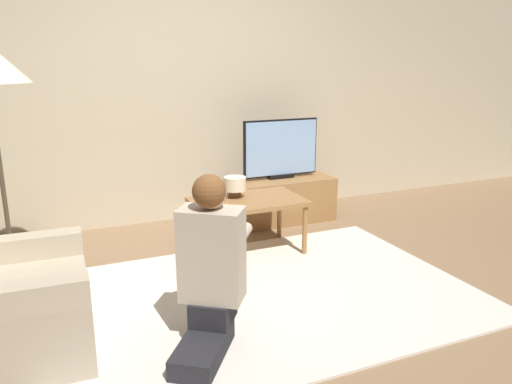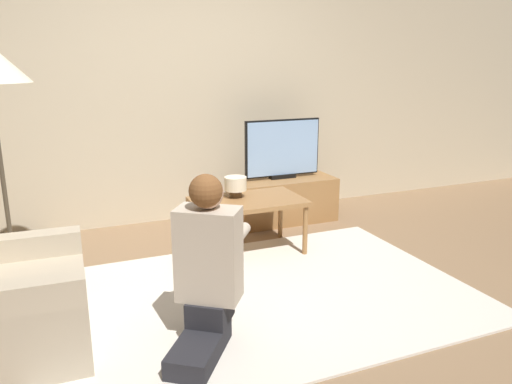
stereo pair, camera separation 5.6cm
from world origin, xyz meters
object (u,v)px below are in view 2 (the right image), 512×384
person_kneeling (208,265)px  tv (283,149)px  coffee_table (248,205)px  table_lamp (236,185)px  armchair (5,304)px

person_kneeling → tv: bearing=-90.0°
coffee_table → table_lamp: size_ratio=4.92×
tv → table_lamp: (-0.70, -0.59, -0.15)m
tv → coffee_table: 0.99m
tv → coffee_table: bearing=-132.7°
tv → person_kneeling: size_ratio=0.80×
table_lamp → coffee_table: bearing=-55.4°
tv → coffee_table: (-0.64, -0.69, -0.31)m
coffee_table → person_kneeling: (-0.70, -1.17, 0.06)m
armchair → coffee_table: bearing=-62.4°
coffee_table → person_kneeling: 1.37m
tv → armchair: (-2.37, -1.52, -0.43)m
person_kneeling → table_lamp: 1.42m
armchair → table_lamp: bearing=-58.8°
coffee_table → armchair: bearing=-154.3°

